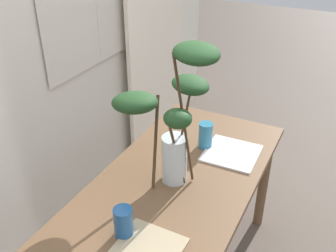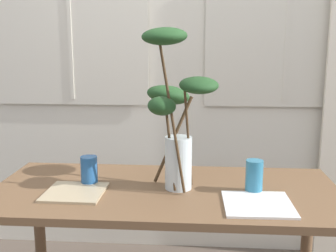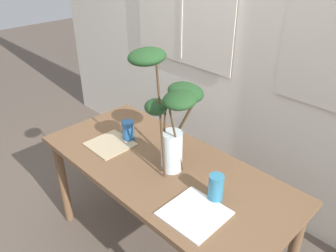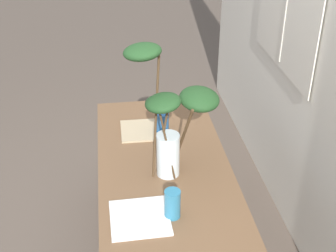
{
  "view_description": "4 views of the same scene",
  "coord_description": "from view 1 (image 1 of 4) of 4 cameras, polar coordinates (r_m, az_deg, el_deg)",
  "views": [
    {
      "loc": [
        -1.3,
        -0.64,
        1.9
      ],
      "look_at": [
        0.02,
        0.03,
        1.04
      ],
      "focal_mm": 41.63,
      "sensor_mm": 36.0,
      "label": 1
    },
    {
      "loc": [
        0.15,
        -1.78,
        1.38
      ],
      "look_at": [
        0.01,
        0.02,
        1.01
      ],
      "focal_mm": 44.28,
      "sensor_mm": 36.0,
      "label": 2
    },
    {
      "loc": [
        1.17,
        -1.11,
        1.9
      ],
      "look_at": [
        -0.0,
        0.04,
        0.97
      ],
      "focal_mm": 36.44,
      "sensor_mm": 36.0,
      "label": 3
    },
    {
      "loc": [
        2.05,
        -0.26,
        2.22
      ],
      "look_at": [
        0.09,
        0.01,
        1.04
      ],
      "focal_mm": 50.1,
      "sensor_mm": 36.0,
      "label": 4
    }
  ],
  "objects": [
    {
      "name": "drinking_glass_blue_right",
      "position": [
        2.11,
        5.52,
        -1.37
      ],
      "size": [
        0.08,
        0.08,
        0.15
      ],
      "primitive_type": "cylinder",
      "color": "teal",
      "rests_on": "dining_table"
    },
    {
      "name": "drinking_glass_blue_left",
      "position": [
        1.6,
        -6.54,
        -13.85
      ],
      "size": [
        0.08,
        0.08,
        0.13
      ],
      "primitive_type": "cylinder",
      "color": "#235693",
      "rests_on": "dining_table"
    },
    {
      "name": "dining_table",
      "position": [
        1.92,
        0.4,
        -11.0
      ],
      "size": [
        1.57,
        0.72,
        0.73
      ],
      "color": "brown",
      "rests_on": "ground"
    },
    {
      "name": "plate_square_left",
      "position": [
        1.58,
        -3.12,
        -17.68
      ],
      "size": [
        0.25,
        0.25,
        0.01
      ],
      "primitive_type": "cube",
      "rotation": [
        0.0,
        0.0,
        -0.01
      ],
      "color": "tan",
      "rests_on": "dining_table"
    },
    {
      "name": "curtain_sheer_side",
      "position": [
        3.1,
        -1.6,
        15.66
      ],
      "size": [
        0.88,
        0.03,
        2.24
      ],
      "primitive_type": "cube",
      "color": "silver",
      "rests_on": "ground"
    },
    {
      "name": "vase_with_branches",
      "position": [
        1.7,
        0.21,
        1.57
      ],
      "size": [
        0.39,
        0.54,
        0.72
      ],
      "color": "silver",
      "rests_on": "dining_table"
    },
    {
      "name": "plate_square_right",
      "position": [
        2.11,
        9.28,
        -3.94
      ],
      "size": [
        0.28,
        0.28,
        0.01
      ],
      "primitive_type": "cube",
      "rotation": [
        0.0,
        0.0,
        0.02
      ],
      "color": "white",
      "rests_on": "dining_table"
    }
  ]
}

